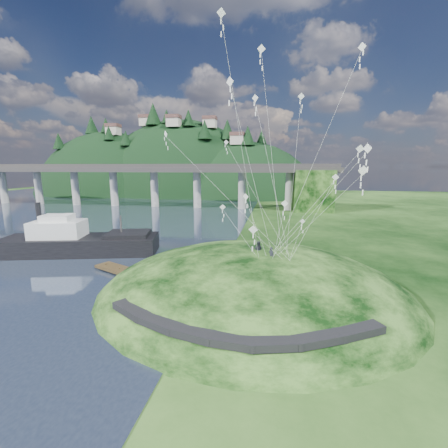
# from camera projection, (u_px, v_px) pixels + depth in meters

# --- Properties ---
(ground) EXTENTS (320.00, 320.00, 0.00)m
(ground) POSITION_uv_depth(u_px,v_px,m) (180.00, 294.00, 33.41)
(ground) COLOR black
(ground) RESTS_ON ground
(grass_hill) EXTENTS (36.00, 32.00, 13.00)m
(grass_hill) POSITION_uv_depth(u_px,v_px,m) (252.00, 304.00, 34.28)
(grass_hill) COLOR black
(grass_hill) RESTS_ON ground
(footpath) EXTENTS (22.29, 5.84, 0.83)m
(footpath) POSITION_uv_depth(u_px,v_px,m) (234.00, 329.00, 22.33)
(footpath) COLOR black
(footpath) RESTS_ON ground
(bridge) EXTENTS (160.00, 11.00, 15.00)m
(bridge) POSITION_uv_depth(u_px,v_px,m) (169.00, 179.00, 103.83)
(bridge) COLOR #2D2B2B
(bridge) RESTS_ON ground
(far_ridge) EXTENTS (153.00, 70.00, 94.50)m
(far_ridge) POSITION_uv_depth(u_px,v_px,m) (174.00, 207.00, 160.36)
(far_ridge) COLOR black
(far_ridge) RESTS_ON ground
(work_barge) EXTENTS (25.10, 12.12, 8.48)m
(work_barge) POSITION_uv_depth(u_px,v_px,m) (78.00, 241.00, 48.62)
(work_barge) COLOR black
(work_barge) RESTS_ON ground
(wooden_dock) EXTENTS (13.88, 7.95, 1.02)m
(wooden_dock) POSITION_uv_depth(u_px,v_px,m) (135.00, 274.00, 38.33)
(wooden_dock) COLOR #342715
(wooden_dock) RESTS_ON ground
(kite_flyers) EXTENTS (2.42, 2.68, 2.01)m
(kite_flyers) POSITION_uv_depth(u_px,v_px,m) (262.00, 243.00, 32.34)
(kite_flyers) COLOR #23242F
(kite_flyers) RESTS_ON ground
(kite_swarm) EXTENTS (20.14, 17.09, 20.88)m
(kite_swarm) POSITION_uv_depth(u_px,v_px,m) (274.00, 151.00, 30.67)
(kite_swarm) COLOR white
(kite_swarm) RESTS_ON ground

